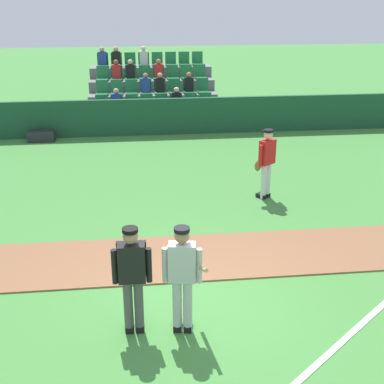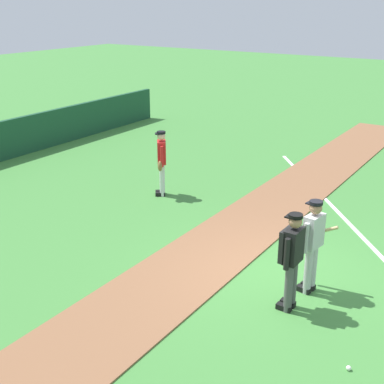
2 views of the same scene
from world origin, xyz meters
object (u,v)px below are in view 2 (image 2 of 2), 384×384
(baseball, at_px, (349,368))
(umpire_home_plate, at_px, (292,256))
(batter_grey_jersey, at_px, (313,243))
(runner_red_jersey, at_px, (162,161))

(baseball, bearing_deg, umpire_home_plate, 53.66)
(umpire_home_plate, bearing_deg, baseball, -126.34)
(batter_grey_jersey, distance_m, baseball, 2.36)
(batter_grey_jersey, relative_size, umpire_home_plate, 1.00)
(runner_red_jersey, bearing_deg, baseball, -123.70)
(batter_grey_jersey, height_order, umpire_home_plate, same)
(runner_red_jersey, bearing_deg, umpire_home_plate, -122.96)
(umpire_home_plate, relative_size, runner_red_jersey, 1.00)
(batter_grey_jersey, height_order, runner_red_jersey, same)
(umpire_home_plate, relative_size, baseball, 23.78)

